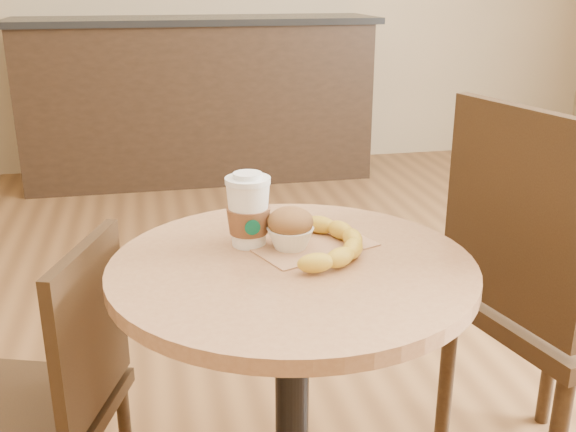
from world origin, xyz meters
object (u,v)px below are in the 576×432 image
Objects in this scene: muffin at (290,228)px; banana at (329,242)px; chair_left at (53,397)px; cafe_table at (292,358)px; chair_right at (547,296)px; coffee_cup at (248,213)px.

banana is at bearing -23.10° from muffin.
chair_left is at bearing -167.90° from banana.
cafe_table is at bearing -135.09° from banana.
muffin is (0.50, -0.07, 0.37)m from chair_left.
chair_right is 6.63× the size of coffee_cup.
banana is (0.57, -0.10, 0.35)m from chair_left.
cafe_table is 0.52m from chair_left.
chair_left is 0.76× the size of chair_right.
muffin is (-0.63, -0.05, 0.24)m from chair_right.
coffee_cup is 1.61× the size of muffin.
cafe_table is at bearing -98.85° from muffin.
cafe_table is 0.65m from chair_right.
muffin reaches higher than cafe_table.
banana reaches higher than cafe_table.
chair_right is 10.69× the size of muffin.
coffee_cup reaches higher than cafe_table.
chair_right is 0.61m from banana.
coffee_cup is 0.17m from banana.
banana is (0.15, -0.07, -0.05)m from coffee_cup.
muffin is (0.08, -0.04, -0.02)m from coffee_cup.
cafe_table is 0.25m from banana.
chair_right reaches higher than chair_left.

